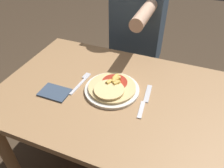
{
  "coord_description": "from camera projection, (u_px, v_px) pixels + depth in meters",
  "views": [
    {
      "loc": [
        0.25,
        -0.7,
        1.4
      ],
      "look_at": [
        -0.03,
        0.01,
        0.78
      ],
      "focal_mm": 35.0,
      "sensor_mm": 36.0,
      "label": 1
    }
  ],
  "objects": [
    {
      "name": "napkin",
      "position": [
        55.0,
        92.0,
        0.99
      ],
      "size": [
        0.13,
        0.09,
        0.01
      ],
      "color": "#38475B",
      "rests_on": "dining_table"
    },
    {
      "name": "pizza",
      "position": [
        112.0,
        87.0,
        0.99
      ],
      "size": [
        0.22,
        0.22,
        0.04
      ],
      "color": "#DBBC7A",
      "rests_on": "plate"
    },
    {
      "name": "person_diner",
      "position": [
        137.0,
        30.0,
        1.46
      ],
      "size": [
        0.33,
        0.52,
        1.3
      ],
      "color": "#2D2D38",
      "rests_on": "ground_plane"
    },
    {
      "name": "plate",
      "position": [
        112.0,
        90.0,
        1.01
      ],
      "size": [
        0.25,
        0.25,
        0.01
      ],
      "color": "silver",
      "rests_on": "dining_table"
    },
    {
      "name": "dining_table",
      "position": [
        117.0,
        113.0,
        1.07
      ],
      "size": [
        1.11,
        0.72,
        0.74
      ],
      "color": "#9E754C",
      "rests_on": "ground_plane"
    },
    {
      "name": "knife",
      "position": [
        145.0,
        101.0,
        0.95
      ],
      "size": [
        0.03,
        0.22,
        0.0
      ],
      "color": "silver",
      "rests_on": "dining_table"
    },
    {
      "name": "fork",
      "position": [
        82.0,
        82.0,
        1.06
      ],
      "size": [
        0.03,
        0.18,
        0.0
      ],
      "color": "silver",
      "rests_on": "dining_table"
    }
  ]
}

